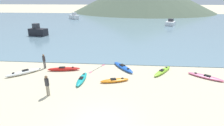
% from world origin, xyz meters
% --- Properties ---
extents(bay_water, '(160.00, 70.00, 0.06)m').
position_xyz_m(bay_water, '(0.00, 45.50, 0.03)').
color(bay_water, slate).
rests_on(bay_water, ground_plane).
extents(kayak_on_sand_0, '(2.55, 3.35, 0.37)m').
position_xyz_m(kayak_on_sand_0, '(1.09, 9.45, 0.17)').
color(kayak_on_sand_0, blue).
rests_on(kayak_on_sand_0, ground_plane).
extents(kayak_on_sand_1, '(2.42, 3.04, 0.34)m').
position_xyz_m(kayak_on_sand_1, '(5.10, 8.70, 0.15)').
color(kayak_on_sand_1, '#8CCC2D').
rests_on(kayak_on_sand_1, ground_plane).
extents(kayak_on_sand_2, '(2.88, 2.76, 0.40)m').
position_xyz_m(kayak_on_sand_2, '(-8.77, 7.19, 0.18)').
color(kayak_on_sand_2, white).
rests_on(kayak_on_sand_2, ground_plane).
extents(kayak_on_sand_3, '(3.40, 1.13, 0.40)m').
position_xyz_m(kayak_on_sand_3, '(-5.08, 8.38, 0.18)').
color(kayak_on_sand_3, red).
rests_on(kayak_on_sand_3, ground_plane).
extents(kayak_on_sand_4, '(3.05, 2.39, 0.29)m').
position_xyz_m(kayak_on_sand_4, '(8.94, 7.78, 0.12)').
color(kayak_on_sand_4, '#E5668C').
rests_on(kayak_on_sand_4, ground_plane).
extents(kayak_on_sand_5, '(0.68, 2.90, 0.36)m').
position_xyz_m(kayak_on_sand_5, '(-2.63, 6.21, 0.16)').
color(kayak_on_sand_5, teal).
rests_on(kayak_on_sand_5, ground_plane).
extents(kayak_on_sand_6, '(2.71, 1.39, 0.32)m').
position_xyz_m(kayak_on_sand_6, '(0.40, 6.21, 0.14)').
color(kayak_on_sand_6, orange).
rests_on(kayak_on_sand_6, ground_plane).
extents(person_near_foreground, '(0.34, 0.26, 1.69)m').
position_xyz_m(person_near_foreground, '(-4.58, 3.42, 0.97)').
color(person_near_foreground, gray).
rests_on(person_near_foreground, ground_plane).
extents(person_near_waterline, '(0.32, 0.27, 1.58)m').
position_xyz_m(person_near_waterline, '(-7.34, 8.83, 0.90)').
color(person_near_waterline, '#4C4C4C').
rests_on(person_near_waterline, ground_plane).
extents(moored_boat_0, '(3.77, 2.34, 2.38)m').
position_xyz_m(moored_boat_0, '(-16.23, 25.34, 0.89)').
color(moored_boat_0, black).
rests_on(moored_boat_0, bay_water).
extents(moored_boat_1, '(4.41, 4.70, 2.26)m').
position_xyz_m(moored_boat_1, '(-17.57, 54.73, 0.85)').
color(moored_boat_1, white).
rests_on(moored_boat_1, bay_water).
extents(moored_boat_2, '(3.42, 4.17, 1.77)m').
position_xyz_m(moored_boat_2, '(13.21, 41.68, 0.68)').
color(moored_boat_2, white).
rests_on(moored_boat_2, bay_water).
extents(loose_paddle, '(1.41, 2.57, 0.03)m').
position_xyz_m(loose_paddle, '(-1.69, 9.17, 0.01)').
color(loose_paddle, black).
rests_on(loose_paddle, ground_plane).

